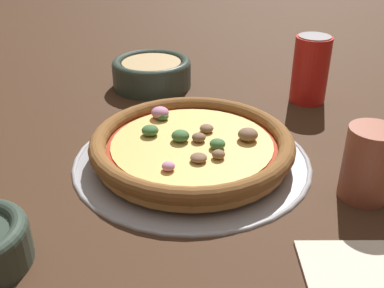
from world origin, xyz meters
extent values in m
plane|color=#3D2616|center=(0.00, 0.00, 0.00)|extent=(3.00, 3.00, 0.00)
cylinder|color=#9E9EA3|center=(0.00, 0.00, 0.00)|extent=(0.34, 0.34, 0.00)
torus|color=#9E9EA3|center=(0.00, 0.00, 0.00)|extent=(0.35, 0.35, 0.01)
cylinder|color=tan|center=(0.00, 0.00, 0.02)|extent=(0.28, 0.28, 0.02)
torus|color=brown|center=(0.00, 0.00, 0.03)|extent=(0.29, 0.29, 0.02)
cylinder|color=#A32D19|center=(0.00, 0.00, 0.03)|extent=(0.24, 0.24, 0.00)
cylinder|color=#E5B75B|center=(0.00, 0.00, 0.03)|extent=(0.23, 0.23, 0.00)
ellipsoid|color=#3D6B38|center=(-0.01, 0.09, 0.04)|extent=(0.03, 0.03, 0.01)
ellipsoid|color=#3D6B38|center=(0.03, -0.03, 0.04)|extent=(0.03, 0.03, 0.01)
ellipsoid|color=brown|center=(0.01, 0.00, 0.04)|extent=(0.03, 0.03, 0.01)
ellipsoid|color=#C17FA3|center=(-0.06, -0.06, 0.04)|extent=(0.02, 0.02, 0.01)
ellipsoid|color=brown|center=(0.03, 0.02, 0.04)|extent=(0.03, 0.03, 0.01)
ellipsoid|color=#3D6B38|center=(-0.05, 0.05, 0.04)|extent=(0.03, 0.03, 0.01)
ellipsoid|color=brown|center=(-0.01, -0.05, 0.04)|extent=(0.03, 0.03, 0.01)
ellipsoid|color=brown|center=(0.02, -0.05, 0.04)|extent=(0.02, 0.02, 0.01)
ellipsoid|color=#3D6B38|center=(-0.01, 0.01, 0.04)|extent=(0.03, 0.03, 0.02)
ellipsoid|color=#C17FA3|center=(-0.01, 0.10, 0.04)|extent=(0.04, 0.04, 0.02)
ellipsoid|color=brown|center=(0.08, -0.02, 0.04)|extent=(0.04, 0.04, 0.02)
cylinder|color=#334238|center=(0.04, 0.31, 0.02)|extent=(0.16, 0.16, 0.05)
torus|color=#334238|center=(0.04, 0.31, 0.05)|extent=(0.16, 0.16, 0.02)
cylinder|color=tan|center=(0.04, 0.31, 0.05)|extent=(0.12, 0.12, 0.00)
cylinder|color=brown|center=(0.17, -0.17, 0.05)|extent=(0.06, 0.06, 0.10)
cube|color=beige|center=(0.07, -0.30, 0.00)|extent=(0.17, 0.17, 0.01)
cylinder|color=red|center=(0.29, 0.12, 0.06)|extent=(0.07, 0.07, 0.12)
cylinder|color=#BCBCC1|center=(0.29, 0.12, 0.12)|extent=(0.06, 0.06, 0.00)
camera|label=1|loc=(-0.22, -0.52, 0.34)|focal=42.00mm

